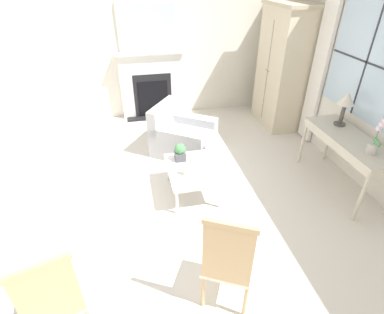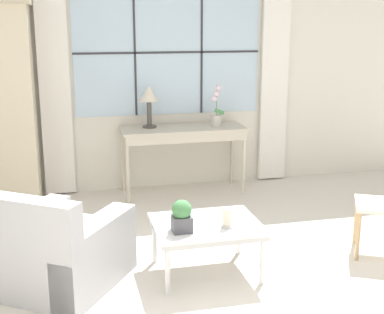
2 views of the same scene
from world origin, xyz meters
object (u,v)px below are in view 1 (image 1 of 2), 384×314
(accent_chair_wooden, at_px, (53,299))
(coffee_table, at_px, (193,170))
(table_lamp, at_px, (346,101))
(armoire, at_px, (281,68))
(potted_orchid, at_px, (375,141))
(pillar_candle, at_px, (185,170))
(potted_plant_small, at_px, (180,152))
(armchair_upholstered, at_px, (182,137))
(console_table, at_px, (350,143))
(side_chair_wooden, at_px, (228,260))
(fireplace, at_px, (152,81))

(accent_chair_wooden, distance_m, coffee_table, 2.25)
(table_lamp, distance_m, coffee_table, 2.30)
(armoire, xyz_separation_m, coffee_table, (1.89, -2.09, -0.73))
(coffee_table, bearing_deg, potted_orchid, 72.06)
(potted_orchid, bearing_deg, pillar_candle, -103.76)
(potted_orchid, height_order, potted_plant_small, potted_orchid)
(armchair_upholstered, height_order, accent_chair_wooden, accent_chair_wooden)
(console_table, relative_size, accent_chair_wooden, 1.33)
(table_lamp, height_order, potted_plant_small, table_lamp)
(armchair_upholstered, height_order, side_chair_wooden, side_chair_wooden)
(armchair_upholstered, relative_size, potted_plant_small, 4.87)
(coffee_table, bearing_deg, pillar_candle, -44.11)
(fireplace, height_order, table_lamp, fireplace)
(armchair_upholstered, height_order, potted_plant_small, armchair_upholstered)
(armoire, height_order, accent_chair_wooden, armoire)
(accent_chair_wooden, xyz_separation_m, pillar_candle, (-1.58, 1.32, -0.09))
(armoire, distance_m, potted_plant_small, 2.83)
(fireplace, relative_size, side_chair_wooden, 1.94)
(coffee_table, height_order, potted_plant_small, potted_plant_small)
(potted_orchid, relative_size, potted_plant_small, 1.93)
(table_lamp, bearing_deg, armoire, -177.71)
(armoire, xyz_separation_m, side_chair_wooden, (3.55, -2.14, -0.50))
(table_lamp, height_order, potted_orchid, table_lamp)
(side_chair_wooden, bearing_deg, accent_chair_wooden, -88.04)
(potted_plant_small, relative_size, pillar_candle, 1.56)
(potted_orchid, distance_m, pillar_candle, 2.29)
(armoire, height_order, side_chair_wooden, armoire)
(potted_orchid, distance_m, accent_chair_wooden, 3.67)
(table_lamp, relative_size, potted_orchid, 1.00)
(console_table, height_order, potted_plant_small, console_table)
(console_table, relative_size, armchair_upholstered, 1.17)
(fireplace, distance_m, pillar_candle, 2.88)
(potted_orchid, bearing_deg, console_table, 175.90)
(fireplace, xyz_separation_m, potted_orchid, (3.40, 2.32, 0.21))
(armoire, distance_m, table_lamp, 1.78)
(armoire, distance_m, potted_orchid, 2.56)
(table_lamp, relative_size, accent_chair_wooden, 0.45)
(table_lamp, relative_size, armchair_upholstered, 0.40)
(console_table, bearing_deg, armchair_upholstered, -125.13)
(armchair_upholstered, distance_m, side_chair_wooden, 2.84)
(armchair_upholstered, bearing_deg, table_lamp, 63.54)
(side_chair_wooden, xyz_separation_m, accent_chair_wooden, (0.05, -1.39, -0.02))
(fireplace, height_order, armchair_upholstered, fireplace)
(fireplace, bearing_deg, potted_orchid, 34.29)
(pillar_candle, bearing_deg, potted_plant_small, -179.63)
(console_table, height_order, pillar_candle, console_table)
(side_chair_wooden, bearing_deg, potted_orchid, 115.31)
(table_lamp, relative_size, potted_plant_small, 1.93)
(potted_plant_small, bearing_deg, armoire, 126.76)
(side_chair_wooden, relative_size, coffee_table, 1.33)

